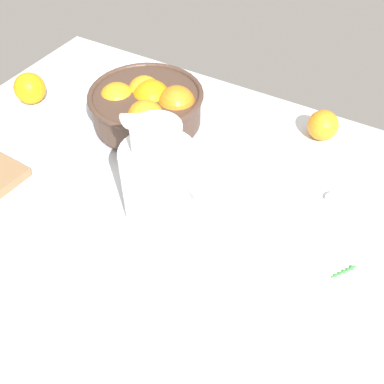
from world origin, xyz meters
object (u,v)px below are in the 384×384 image
Objects in this scene: fruit_bowl at (147,106)px; loose_orange_0 at (30,88)px; juice_pitcher at (159,185)px; loose_orange_2 at (323,125)px; spoon at (313,202)px.

fruit_bowl is 3.42× the size of loose_orange_0.
juice_pitcher is at bearing -51.40° from fruit_bowl.
fruit_bowl is 3.78× the size of loose_orange_2.
spoon is (67.41, 1.37, -3.12)cm from loose_orange_0.
juice_pitcher is 2.90× the size of loose_orange_0.
juice_pitcher is 47.49cm from loose_orange_0.
loose_orange_0 is 0.51× the size of spoon.
spoon is at bearing 36.00° from juice_pitcher.
loose_orange_0 is 67.49cm from spoon.
fruit_bowl reaches higher than loose_orange_0.
juice_pitcher reaches higher than loose_orange_0.
fruit_bowl reaches higher than loose_orange_2.
spoon is (5.10, -19.17, -2.79)cm from loose_orange_2.
loose_orange_0 reaches higher than loose_orange_2.
loose_orange_2 reaches higher than spoon.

